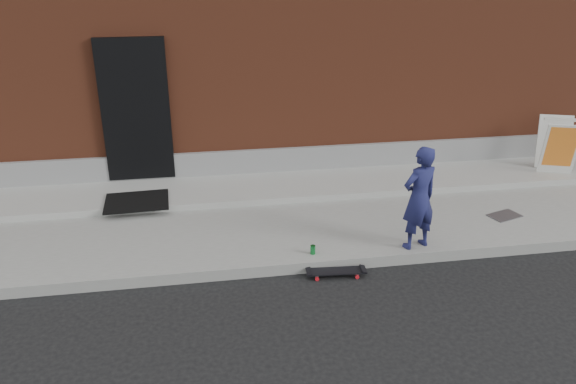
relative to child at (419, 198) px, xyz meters
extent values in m
plane|color=black|center=(-1.04, -0.20, -0.83)|extent=(80.00, 80.00, 0.00)
cube|color=gray|center=(-1.04, 1.30, -0.76)|extent=(20.00, 3.00, 0.15)
cube|color=gray|center=(-1.04, 2.20, -0.63)|extent=(20.00, 1.20, 0.10)
cube|color=brown|center=(-1.04, 6.80, 1.67)|extent=(20.00, 8.00, 5.00)
cube|color=gray|center=(-1.04, 2.77, -0.38)|extent=(20.00, 0.10, 0.40)
cube|color=black|center=(-3.64, 2.76, 0.57)|extent=(1.05, 0.12, 2.25)
imported|color=#1C1E4F|center=(0.00, 0.00, 0.00)|extent=(0.58, 0.47, 1.37)
cylinder|color=red|center=(-0.87, -0.26, -0.81)|extent=(0.05, 0.03, 0.05)
cylinder|color=red|center=(-0.88, -0.42, -0.81)|extent=(0.05, 0.03, 0.05)
cylinder|color=red|center=(-1.37, -0.22, -0.81)|extent=(0.05, 0.03, 0.05)
cylinder|color=red|center=(-1.38, -0.38, -0.81)|extent=(0.05, 0.03, 0.05)
cube|color=#A8A8AD|center=(-0.88, -0.34, -0.78)|extent=(0.06, 0.16, 0.02)
cube|color=#A8A8AD|center=(-1.37, -0.30, -0.78)|extent=(0.06, 0.16, 0.02)
cube|color=black|center=(-1.13, -0.32, -0.76)|extent=(0.73, 0.23, 0.01)
cube|color=silver|center=(3.18, 1.84, -0.13)|extent=(0.60, 0.42, 0.90)
cube|color=silver|center=(3.32, 2.22, -0.13)|extent=(0.60, 0.42, 0.90)
cube|color=yellow|center=(3.17, 1.81, -0.18)|extent=(0.49, 0.33, 0.71)
cube|color=silver|center=(3.25, 2.03, 0.31)|extent=(0.53, 0.23, 0.05)
cylinder|color=#1C8D3B|center=(-1.35, 0.01, -0.62)|extent=(0.07, 0.07, 0.12)
cube|color=black|center=(-3.66, 1.80, -0.57)|extent=(0.96, 0.79, 0.03)
cube|color=#58585D|center=(1.63, 0.66, -0.68)|extent=(0.52, 0.42, 0.01)
camera|label=1|loc=(-2.68, -6.10, 2.82)|focal=35.00mm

